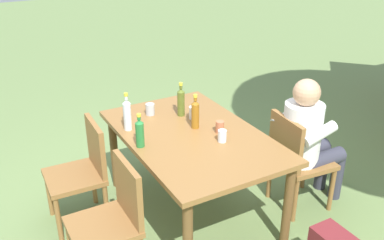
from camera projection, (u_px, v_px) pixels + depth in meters
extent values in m
plane|color=#6B844C|center=(192.00, 211.00, 3.72)|extent=(24.00, 24.00, 0.00)
cube|color=olive|center=(192.00, 136.00, 3.41)|extent=(1.57, 1.01, 0.04)
cylinder|color=brown|center=(114.00, 152.00, 3.94)|extent=(0.07, 0.07, 0.72)
cylinder|color=brown|center=(195.00, 132.00, 4.32)|extent=(0.07, 0.07, 0.72)
cylinder|color=brown|center=(288.00, 206.00, 3.20)|extent=(0.07, 0.07, 0.72)
cube|color=olive|center=(303.00, 161.00, 3.65)|extent=(0.48, 0.48, 0.04)
cube|color=olive|center=(286.00, 142.00, 3.48)|extent=(0.42, 0.08, 0.42)
cylinder|color=olive|center=(332.00, 190.00, 3.66)|extent=(0.04, 0.04, 0.41)
cylinder|color=olive|center=(304.00, 168.00, 3.97)|extent=(0.04, 0.04, 0.41)
cylinder|color=olive|center=(295.00, 200.00, 3.52)|extent=(0.04, 0.04, 0.41)
cylinder|color=olive|center=(269.00, 177.00, 3.84)|extent=(0.04, 0.04, 0.41)
cube|color=olive|center=(103.00, 227.00, 2.87)|extent=(0.44, 0.44, 0.04)
cube|color=olive|center=(128.00, 190.00, 2.86)|extent=(0.42, 0.04, 0.42)
cylinder|color=olive|center=(121.00, 229.00, 3.20)|extent=(0.04, 0.04, 0.41)
cube|color=olive|center=(74.00, 177.00, 3.43)|extent=(0.46, 0.46, 0.04)
cube|color=olive|center=(96.00, 146.00, 3.41)|extent=(0.42, 0.05, 0.42)
cylinder|color=olive|center=(49.00, 194.00, 3.60)|extent=(0.04, 0.04, 0.41)
cylinder|color=olive|center=(59.00, 220.00, 3.29)|extent=(0.04, 0.04, 0.41)
cylinder|color=olive|center=(94.00, 183.00, 3.75)|extent=(0.04, 0.04, 0.41)
cylinder|color=olive|center=(106.00, 206.00, 3.45)|extent=(0.04, 0.04, 0.41)
cylinder|color=white|center=(302.00, 133.00, 3.51)|extent=(0.32, 0.32, 0.52)
sphere|color=tan|center=(307.00, 93.00, 3.36)|extent=(0.22, 0.22, 0.22)
cylinder|color=#383847|center=(324.00, 160.00, 3.64)|extent=(0.14, 0.40, 0.14)
cylinder|color=#383847|center=(337.00, 176.00, 3.82)|extent=(0.11, 0.11, 0.45)
cylinder|color=white|center=(320.00, 134.00, 3.33)|extent=(0.09, 0.31, 0.16)
cylinder|color=#383847|center=(309.00, 151.00, 3.78)|extent=(0.14, 0.40, 0.14)
cylinder|color=#383847|center=(322.00, 167.00, 3.96)|extent=(0.11, 0.11, 0.45)
cylinder|color=white|center=(287.00, 116.00, 3.63)|extent=(0.09, 0.31, 0.16)
cylinder|color=white|center=(127.00, 117.00, 3.42)|extent=(0.06, 0.06, 0.23)
cone|color=white|center=(126.00, 102.00, 3.37)|extent=(0.06, 0.06, 0.03)
cylinder|color=white|center=(126.00, 98.00, 3.35)|extent=(0.03, 0.03, 0.03)
cylinder|color=yellow|center=(126.00, 95.00, 3.34)|extent=(0.03, 0.03, 0.03)
cylinder|color=#996019|center=(195.00, 116.00, 3.46)|extent=(0.06, 0.06, 0.21)
cone|color=#996019|center=(195.00, 102.00, 3.41)|extent=(0.06, 0.06, 0.03)
cylinder|color=#996019|center=(195.00, 99.00, 3.39)|extent=(0.03, 0.03, 0.03)
cylinder|color=yellow|center=(195.00, 96.00, 3.38)|extent=(0.03, 0.03, 0.02)
cylinder|color=#287A38|center=(140.00, 135.00, 3.17)|extent=(0.06, 0.06, 0.19)
cone|color=#287A38|center=(139.00, 122.00, 3.13)|extent=(0.06, 0.06, 0.03)
cylinder|color=#287A38|center=(139.00, 118.00, 3.11)|extent=(0.03, 0.03, 0.03)
cylinder|color=yellow|center=(139.00, 115.00, 3.10)|extent=(0.03, 0.03, 0.02)
cylinder|color=#566623|center=(181.00, 104.00, 3.68)|extent=(0.06, 0.06, 0.22)
cone|color=#566623|center=(181.00, 90.00, 3.63)|extent=(0.06, 0.06, 0.03)
cylinder|color=#566623|center=(181.00, 87.00, 3.61)|extent=(0.03, 0.03, 0.03)
cylinder|color=yellow|center=(181.00, 84.00, 3.60)|extent=(0.03, 0.03, 0.02)
cylinder|color=#BC6B47|center=(220.00, 127.00, 3.40)|extent=(0.07, 0.07, 0.10)
cylinder|color=silver|center=(222.00, 136.00, 3.26)|extent=(0.07, 0.07, 0.09)
cylinder|color=#B2B7BC|center=(150.00, 109.00, 3.72)|extent=(0.08, 0.08, 0.10)
cylinder|color=white|center=(193.00, 113.00, 3.64)|extent=(0.07, 0.07, 0.11)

